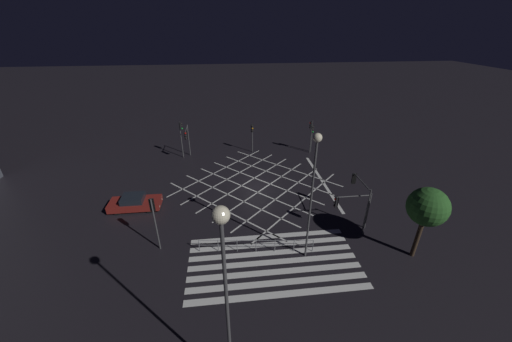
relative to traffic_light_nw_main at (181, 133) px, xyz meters
The scene contains 15 objects.
ground_plane 11.73m from the traffic_light_nw_main, 43.95° to the right, with size 200.00×200.00×0.00m, color black.
road_markings 16.92m from the traffic_light_nw_main, 59.29° to the right, with size 17.73×22.61×0.01m.
traffic_light_nw_main is the anchor object (origin of this frame).
traffic_light_ne_cross 16.14m from the traffic_light_nw_main, ahead, with size 0.36×0.39×3.60m.
traffic_light_se_cross 21.44m from the traffic_light_nw_main, 42.94° to the right, with size 0.36×3.13×3.94m.
traffic_light_ne_main 15.85m from the traffic_light_nw_main, ahead, with size 0.39×0.36×4.17m.
traffic_light_median_north 8.66m from the traffic_light_nw_main, ahead, with size 0.36×0.39×3.75m.
traffic_light_se_main 21.37m from the traffic_light_nw_main, 47.32° to the right, with size 2.99×0.36×3.26m.
traffic_light_nw_cross 0.99m from the traffic_light_nw_main, 40.16° to the right, with size 0.36×2.34×3.98m.
traffic_light_sw_cross 16.25m from the traffic_light_nw_main, 89.94° to the right, with size 0.36×0.39×4.32m.
street_lamp_east 21.31m from the traffic_light_nw_main, 60.09° to the right, with size 0.55×0.55×9.27m.
street_lamp_west 26.74m from the traffic_light_nw_main, 79.17° to the right, with size 0.60×0.60×9.92m.
street_tree_near 26.33m from the traffic_light_nw_main, 46.46° to the right, with size 2.60×2.60×5.49m.
waiting_car 11.52m from the traffic_light_nw_main, 106.07° to the right, with size 4.45×1.87×1.30m.
pedestrian_railing 18.95m from the traffic_light_nw_main, 68.03° to the right, with size 8.23×0.98×1.05m.
Camera 1 is at (-2.88, -25.29, 14.81)m, focal length 20.00 mm.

